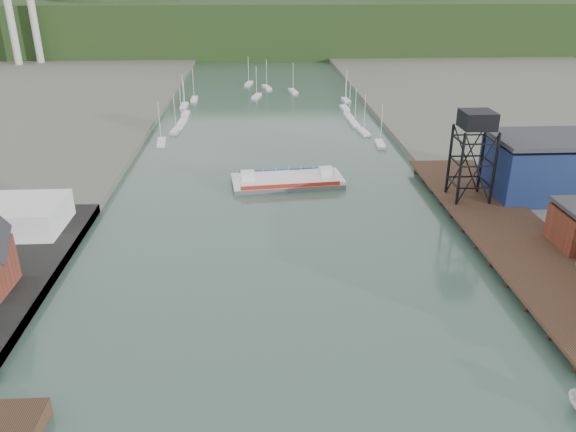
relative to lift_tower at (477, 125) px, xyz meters
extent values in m
cube|color=black|center=(2.00, -13.00, -13.75)|extent=(14.00, 70.00, 0.50)
cylinder|color=black|center=(-4.00, -13.00, -14.85)|extent=(0.60, 0.60, 2.20)
cylinder|color=black|center=(8.00, -13.00, -14.85)|extent=(0.60, 0.60, 2.20)
cube|color=silver|center=(-79.00, -8.00, -11.80)|extent=(18.00, 12.00, 4.50)
cylinder|color=black|center=(-3.00, -3.00, -7.00)|extent=(0.50, 0.50, 13.00)
cylinder|color=black|center=(3.00, -3.00, -7.00)|extent=(0.50, 0.50, 13.00)
cylinder|color=black|center=(-3.00, 3.00, -7.00)|extent=(0.50, 0.50, 13.00)
cylinder|color=black|center=(3.00, 3.00, -7.00)|extent=(0.50, 0.50, 13.00)
cube|color=black|center=(0.00, 0.00, 1.00)|extent=(5.50, 5.50, 3.00)
cube|color=#0C1937|center=(15.00, 2.00, -9.05)|extent=(20.00, 14.00, 10.00)
cube|color=#2D2D33|center=(15.00, 2.00, -3.15)|extent=(20.50, 14.50, 0.80)
cube|color=silver|center=(-62.54, 45.89, -15.30)|extent=(2.67, 7.65, 0.90)
cube|color=silver|center=(-60.28, 57.30, -15.30)|extent=(2.81, 7.67, 0.90)
cube|color=silver|center=(-59.71, 66.17, -15.30)|extent=(2.35, 7.59, 0.90)
cube|color=silver|center=(-59.81, 76.09, -15.30)|extent=(2.01, 7.50, 0.90)
cube|color=silver|center=(-61.64, 88.33, -15.30)|extent=(2.00, 7.50, 0.90)
cube|color=silver|center=(-59.32, 98.17, -15.30)|extent=(2.16, 7.54, 0.90)
cube|color=silver|center=(-7.44, 41.03, -15.30)|extent=(2.53, 7.62, 0.90)
cube|color=silver|center=(-9.54, 52.51, -15.30)|extent=(2.76, 7.67, 0.90)
cube|color=silver|center=(-10.54, 61.29, -15.30)|extent=(2.22, 7.56, 0.90)
cube|color=silver|center=(-10.73, 70.28, -15.30)|extent=(2.18, 7.54, 0.90)
cube|color=silver|center=(-10.33, 81.38, -15.30)|extent=(2.46, 7.61, 0.90)
cube|color=silver|center=(-8.22, 92.99, -15.30)|extent=(2.48, 7.61, 0.90)
cube|color=silver|center=(-38.16, 102.00, -15.30)|extent=(3.78, 7.76, 0.90)
cube|color=silver|center=(-24.96, 110.00, -15.30)|extent=(3.31, 7.74, 0.90)
cube|color=silver|center=(-34.34, 118.00, -15.30)|extent=(3.76, 7.76, 0.90)
cube|color=silver|center=(-41.11, 126.00, -15.30)|extent=(3.40, 7.74, 0.90)
cube|color=black|center=(-35.00, 242.00, -3.65)|extent=(500.00, 120.00, 28.00)
sphere|color=black|center=(-115.00, 242.00, -7.65)|extent=(80.00, 80.00, 80.00)
sphere|color=black|center=(55.00, 252.00, -9.65)|extent=(70.00, 70.00, 70.00)
cube|color=#4F4F51|center=(-32.19, 14.32, -15.20)|extent=(23.27, 11.25, 0.90)
cube|color=silver|center=(-32.19, 14.32, -14.39)|extent=(23.27, 11.25, 0.72)
cube|color=#AC2213|center=(-31.72, 9.81, -14.21)|extent=(19.68, 2.17, 0.81)
cube|color=navy|center=(-32.66, 18.83, -14.21)|extent=(19.68, 2.17, 0.81)
cube|color=silver|center=(-40.23, 13.49, -13.31)|extent=(2.96, 2.96, 1.80)
cube|color=silver|center=(-24.14, 15.15, -13.31)|extent=(2.96, 2.96, 1.80)
camera|label=1|loc=(-38.01, -93.55, 24.57)|focal=35.00mm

